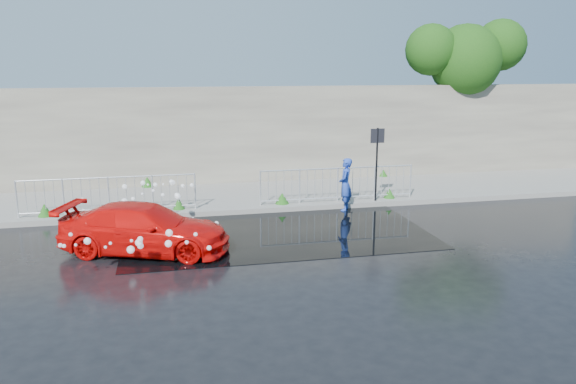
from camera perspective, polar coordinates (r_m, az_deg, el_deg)
The scene contains 13 objects.
ground at distance 14.29m, azimuth -2.49°, elevation -5.22°, with size 90.00×90.00×0.00m, color black.
pavement at distance 19.04m, azimuth -5.14°, elevation -0.45°, with size 30.00×4.00×0.15m, color gray.
curb at distance 17.11m, azimuth -4.26°, elevation -1.93°, with size 30.00×0.25×0.16m, color gray.
retaining_wall at distance 20.87m, azimuth -6.03°, elevation 5.78°, with size 30.00×0.60×3.50m, color #635C53.
puddle at distance 15.31m, azimuth -1.30°, elevation -3.95°, with size 8.00×5.00×0.01m, color black.
sign_post at distance 17.94m, azimuth 9.03°, elevation 3.99°, with size 0.45×0.06×2.50m.
tree at distance 23.96m, azimuth 17.65°, elevation 13.05°, with size 5.03×2.85×6.23m.
railing_left at distance 17.22m, azimuth -17.76°, elevation -0.18°, with size 5.05×0.05×1.10m.
railing_right at distance 17.95m, azimuth 5.06°, elevation 0.90°, with size 5.05×0.05×1.10m.
weeds at distance 18.42m, azimuth -6.32°, elevation -0.14°, with size 12.17×3.93×0.37m.
water_spray at distance 14.91m, azimuth -14.10°, elevation -2.09°, with size 3.59×5.37×1.05m.
red_car at distance 13.88m, azimuth -14.33°, elevation -3.63°, with size 1.64×4.05×1.17m, color red.
person at distance 17.38m, azimuth 5.85°, elevation 0.76°, with size 0.60×0.39×1.63m, color #2343B0.
Camera 1 is at (-2.34, -13.39, 4.40)m, focal length 35.00 mm.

